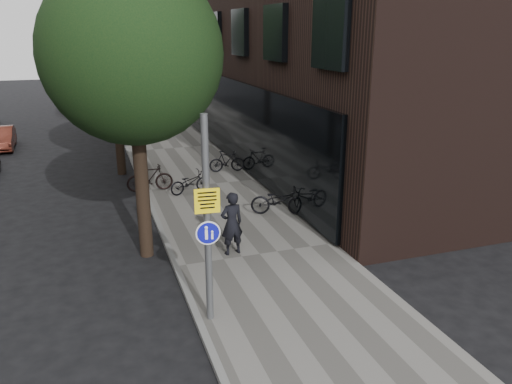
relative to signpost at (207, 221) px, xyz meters
name	(u,v)px	position (x,y,z in m)	size (l,w,h in m)	color
ground	(301,326)	(1.75, -0.72, -2.28)	(120.00, 120.00, 0.00)	black
sidewalk	(203,186)	(2.00, 9.28, -2.22)	(4.50, 60.00, 0.12)	slate
curb_edge	(145,192)	(-0.25, 9.28, -2.21)	(0.15, 60.00, 0.13)	slate
street_tree_near	(135,62)	(-0.77, 3.92, 2.83)	(4.40, 4.40, 7.50)	black
street_tree_mid	(113,49)	(-0.77, 12.42, 2.83)	(5.00, 5.00, 7.80)	black
street_tree_far	(103,44)	(-0.77, 21.42, 2.83)	(5.00, 5.00, 7.80)	black
signpost	(207,221)	(0.00, 0.00, 0.00)	(0.49, 0.14, 4.28)	#595B5E
pedestrian	(232,223)	(1.31, 2.89, -1.30)	(0.63, 0.41, 1.73)	black
parked_bike_facade_near	(279,200)	(3.59, 5.28, -1.68)	(0.63, 1.81, 0.95)	black
parked_bike_facade_far	(227,161)	(3.39, 10.80, -1.71)	(0.43, 1.51, 0.91)	black
parked_bike_curb_near	(190,182)	(1.31, 8.41, -1.75)	(0.55, 1.57, 0.82)	black
parked_bike_curb_far	(150,178)	(-0.05, 9.13, -1.65)	(0.48, 1.69, 1.02)	black
parked_car_mid	(1,138)	(-6.30, 19.07, -1.72)	(1.19, 3.41, 1.13)	maroon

